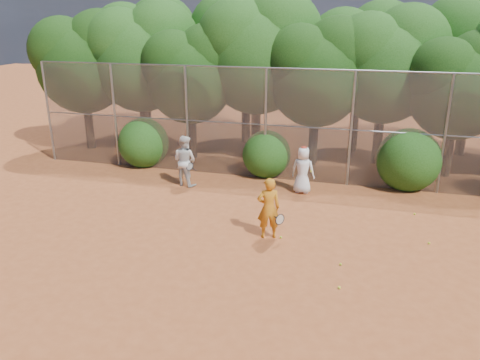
% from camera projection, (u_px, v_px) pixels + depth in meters
% --- Properties ---
extents(ground, '(80.00, 80.00, 0.00)m').
position_uv_depth(ground, '(253.00, 257.00, 11.70)').
color(ground, '#984922').
rests_on(ground, ground).
extents(fence_back, '(20.05, 0.09, 4.03)m').
position_uv_depth(fence_back, '(290.00, 125.00, 16.50)').
color(fence_back, gray).
rests_on(fence_back, ground).
extents(tree_0, '(4.38, 3.81, 6.00)m').
position_uv_depth(tree_0, '(83.00, 59.00, 20.02)').
color(tree_0, black).
rests_on(tree_0, ground).
extents(tree_1, '(4.64, 4.03, 6.35)m').
position_uv_depth(tree_1, '(142.00, 54.00, 19.78)').
color(tree_1, black).
rests_on(tree_1, ground).
extents(tree_2, '(3.99, 3.47, 5.47)m').
position_uv_depth(tree_2, '(192.00, 71.00, 18.72)').
color(tree_2, black).
rests_on(tree_2, ground).
extents(tree_3, '(4.89, 4.26, 6.70)m').
position_uv_depth(tree_3, '(259.00, 50.00, 18.75)').
color(tree_3, black).
rests_on(tree_3, ground).
extents(tree_4, '(4.19, 3.64, 5.73)m').
position_uv_depth(tree_4, '(318.00, 69.00, 17.80)').
color(tree_4, black).
rests_on(tree_4, ground).
extents(tree_5, '(4.51, 3.92, 6.17)m').
position_uv_depth(tree_5, '(387.00, 61.00, 17.82)').
color(tree_5, black).
rests_on(tree_5, ground).
extents(tree_6, '(3.86, 3.36, 5.29)m').
position_uv_depth(tree_6, '(460.00, 82.00, 16.49)').
color(tree_6, black).
rests_on(tree_6, ground).
extents(tree_9, '(4.83, 4.20, 6.62)m').
position_uv_depth(tree_9, '(144.00, 46.00, 22.06)').
color(tree_9, black).
rests_on(tree_9, ground).
extents(tree_10, '(5.15, 4.48, 7.06)m').
position_uv_depth(tree_10, '(248.00, 41.00, 20.92)').
color(tree_10, black).
rests_on(tree_10, ground).
extents(tree_11, '(4.64, 4.03, 6.35)m').
position_uv_depth(tree_11, '(361.00, 54.00, 19.49)').
color(tree_11, black).
rests_on(tree_11, ground).
extents(tree_12, '(5.02, 4.37, 6.88)m').
position_uv_depth(tree_12, '(478.00, 47.00, 18.82)').
color(tree_12, black).
rests_on(tree_12, ground).
extents(bush_0, '(2.00, 2.00, 2.00)m').
position_uv_depth(bush_0, '(144.00, 141.00, 18.57)').
color(bush_0, '#194511').
rests_on(bush_0, ground).
extents(bush_1, '(1.80, 1.80, 1.80)m').
position_uv_depth(bush_1, '(267.00, 152.00, 17.38)').
color(bush_1, '#194511').
rests_on(bush_1, ground).
extents(bush_2, '(2.20, 2.20, 2.20)m').
position_uv_depth(bush_2, '(409.00, 157.00, 16.09)').
color(bush_2, '#194511').
rests_on(bush_2, ground).
extents(player_yellow, '(0.82, 0.62, 1.71)m').
position_uv_depth(player_yellow, '(269.00, 208.00, 12.48)').
color(player_yellow, orange).
rests_on(player_yellow, ground).
extents(player_teen, '(0.84, 0.61, 1.63)m').
position_uv_depth(player_teen, '(303.00, 170.00, 15.69)').
color(player_teen, white).
rests_on(player_teen, ground).
extents(player_white, '(1.04, 0.91, 1.80)m').
position_uv_depth(player_white, '(185.00, 161.00, 16.37)').
color(player_white, silver).
rests_on(player_white, ground).
extents(ball_0, '(0.07, 0.07, 0.07)m').
position_uv_depth(ball_0, '(341.00, 264.00, 11.30)').
color(ball_0, '#C9D326').
rests_on(ball_0, ground).
extents(ball_1, '(0.07, 0.07, 0.07)m').
position_uv_depth(ball_1, '(339.00, 288.00, 10.33)').
color(ball_1, '#C9D326').
rests_on(ball_1, ground).
extents(ball_2, '(0.07, 0.07, 0.07)m').
position_uv_depth(ball_2, '(429.00, 243.00, 12.34)').
color(ball_2, '#C9D326').
rests_on(ball_2, ground).
extents(ball_3, '(0.07, 0.07, 0.07)m').
position_uv_depth(ball_3, '(281.00, 237.00, 12.66)').
color(ball_3, '#C9D326').
rests_on(ball_3, ground).
extents(ball_4, '(0.07, 0.07, 0.07)m').
position_uv_depth(ball_4, '(415.00, 214.00, 14.14)').
color(ball_4, '#C9D326').
rests_on(ball_4, ground).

